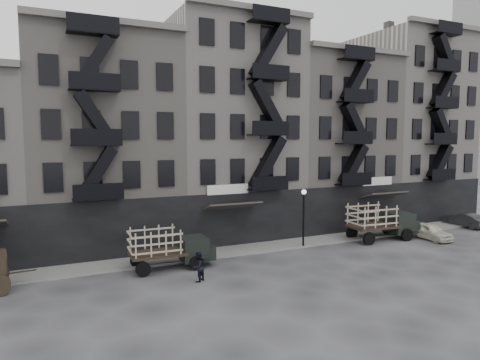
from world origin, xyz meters
name	(u,v)px	position (x,y,z in m)	size (l,w,h in m)	color
ground	(286,262)	(0.00, 0.00, 0.00)	(140.00, 140.00, 0.00)	#38383A
sidewalk	(260,247)	(0.00, 3.75, 0.07)	(55.00, 2.50, 0.15)	slate
building_midwest	(102,145)	(-10.00, 9.83, 7.50)	(10.00, 11.35, 16.20)	gray
building_center	(226,132)	(0.00, 9.82, 8.50)	(10.00, 11.35, 18.20)	#A7A199
building_mideast	(324,143)	(10.00, 9.83, 7.50)	(10.00, 11.35, 16.20)	gray
building_east	(404,128)	(20.00, 9.82, 9.00)	(10.00, 11.35, 19.20)	#A7A199
lamp_post	(304,210)	(3.00, 2.60, 2.78)	(0.36, 0.36, 4.28)	black
stake_truck_west	(169,245)	(-7.24, 1.80, 1.47)	(5.21, 2.30, 2.57)	black
stake_truck_east	(382,219)	(9.94, 2.05, 1.64)	(5.86, 2.74, 2.87)	black
car_east	(430,231)	(13.52, 0.55, 0.64)	(1.52, 3.77, 1.29)	silver
car_far	(465,220)	(20.34, 2.60, 0.63)	(1.33, 3.81, 1.26)	black
pedestrian_mid	(198,267)	(-6.46, -1.21, 0.84)	(0.82, 0.64, 1.68)	black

